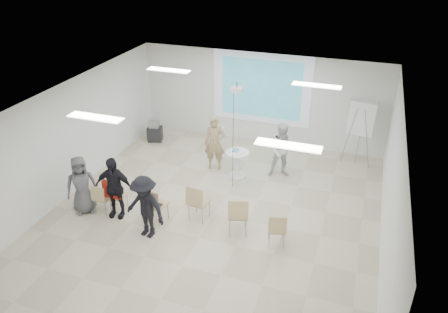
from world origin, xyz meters
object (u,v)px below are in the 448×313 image
(audience_left, at_px, (113,183))
(flipchart_easel, at_px, (361,119))
(chair_far_left, at_px, (101,197))
(chair_right_far, at_px, (277,228))
(pedestal_table, at_px, (237,163))
(laptop, at_px, (157,203))
(av_cart, at_px, (155,132))
(chair_right_inner, at_px, (238,213))
(audience_mid, at_px, (145,203))
(player_right, at_px, (283,148))
(chair_left_mid, at_px, (116,195))
(chair_center, at_px, (197,200))
(chair_left_inner, at_px, (155,203))
(audience_outer, at_px, (81,182))
(player_left, at_px, (215,140))

(audience_left, height_order, flipchart_easel, flipchart_easel)
(chair_far_left, relative_size, chair_right_far, 0.95)
(pedestal_table, relative_size, laptop, 2.36)
(av_cart, bearing_deg, chair_right_inner, -59.08)
(chair_right_inner, bearing_deg, audience_mid, -177.66)
(player_right, bearing_deg, chair_left_mid, -155.30)
(chair_far_left, distance_m, chair_center, 2.44)
(chair_left_inner, height_order, chair_right_far, chair_left_inner)
(chair_far_left, relative_size, audience_mid, 0.45)
(flipchart_easel, bearing_deg, player_right, -134.97)
(pedestal_table, bearing_deg, chair_left_inner, -113.89)
(chair_far_left, xyz_separation_m, audience_outer, (-0.47, -0.06, 0.38))
(av_cart, bearing_deg, chair_left_mid, -91.99)
(chair_far_left, distance_m, audience_mid, 1.60)
(chair_right_inner, distance_m, audience_left, 3.12)
(laptop, height_order, audience_left, audience_left)
(laptop, xyz_separation_m, av_cart, (-2.12, 4.03, -0.18))
(chair_left_inner, distance_m, audience_mid, 0.61)
(av_cart, bearing_deg, laptop, -77.85)
(pedestal_table, height_order, chair_right_far, chair_right_far)
(player_right, height_order, chair_right_inner, player_right)
(laptop, xyz_separation_m, audience_left, (-1.08, -0.14, 0.42))
(chair_far_left, height_order, chair_right_far, chair_right_far)
(pedestal_table, distance_m, player_right, 1.36)
(player_left, distance_m, audience_left, 3.41)
(audience_outer, bearing_deg, player_right, -0.04)
(pedestal_table, height_order, av_cart, pedestal_table)
(audience_outer, height_order, flipchart_easel, flipchart_easel)
(chair_center, bearing_deg, audience_left, -160.02)
(chair_far_left, height_order, laptop, chair_far_left)
(pedestal_table, height_order, flipchart_easel, flipchart_easel)
(chair_right_inner, height_order, flipchart_easel, flipchart_easel)
(chair_center, relative_size, av_cart, 1.38)
(chair_right_inner, relative_size, audience_left, 0.53)
(chair_far_left, distance_m, chair_left_mid, 0.38)
(chair_left_mid, bearing_deg, chair_right_inner, -0.41)
(chair_right_inner, xyz_separation_m, audience_outer, (-3.95, -0.35, 0.27))
(pedestal_table, height_order, chair_center, chair_center)
(audience_left, distance_m, audience_mid, 1.20)
(player_right, xyz_separation_m, audience_left, (-3.48, -3.27, 0.03))
(chair_left_inner, height_order, laptop, chair_left_inner)
(chair_far_left, distance_m, chair_left_inner, 1.45)
(pedestal_table, relative_size, av_cart, 1.16)
(chair_right_inner, bearing_deg, chair_left_mid, 163.72)
(chair_left_mid, bearing_deg, audience_outer, -162.95)
(player_right, relative_size, chair_right_far, 2.12)
(player_left, relative_size, audience_left, 1.00)
(audience_outer, bearing_deg, laptop, -30.89)
(chair_right_far, bearing_deg, chair_left_mid, 162.99)
(audience_mid, relative_size, audience_outer, 1.04)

